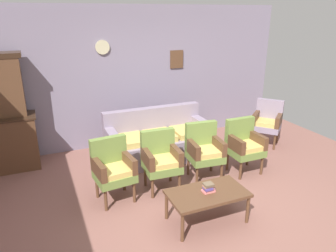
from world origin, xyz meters
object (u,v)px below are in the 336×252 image
at_px(armchair_near_couch_end, 204,149).
at_px(coffee_table, 207,195).
at_px(side_cabinet, 2,144).
at_px(armchair_row_middle, 161,158).
at_px(armchair_by_doorway, 113,167).
at_px(armchair_near_cabinet, 244,144).
at_px(book_stack_on_table, 208,188).
at_px(floral_couch, 158,141).
at_px(wingback_chair_by_fireplace, 267,121).

relative_size(armchair_near_couch_end, coffee_table, 0.90).
bearing_deg(side_cabinet, coffee_table, -46.82).
xyz_separation_m(side_cabinet, armchair_row_middle, (2.22, -1.62, 0.03)).
bearing_deg(armchair_by_doorway, armchair_near_cabinet, -0.36).
relative_size(armchair_row_middle, coffee_table, 0.90).
distance_m(armchair_near_couch_end, book_stack_on_table, 1.17).
relative_size(armchair_near_couch_end, book_stack_on_table, 5.69).
bearing_deg(armchair_by_doorway, coffee_table, -45.62).
bearing_deg(side_cabinet, armchair_near_cabinet, -23.94).
xyz_separation_m(armchair_row_middle, coffee_table, (0.23, -1.00, -0.12)).
relative_size(floral_couch, coffee_table, 1.86).
bearing_deg(floral_couch, book_stack_on_table, -92.94).
xyz_separation_m(armchair_by_doorway, armchair_near_cabinet, (2.21, -0.01, 0.00)).
bearing_deg(floral_couch, coffee_table, -93.28).
bearing_deg(armchair_by_doorway, armchair_row_middle, 1.03).
relative_size(side_cabinet, armchair_by_doorway, 1.28).
xyz_separation_m(floral_couch, wingback_chair_by_fireplace, (2.28, -0.24, 0.17)).
height_order(armchair_by_doorway, wingback_chair_by_fireplace, same).
height_order(floral_couch, armchair_row_middle, same).
bearing_deg(coffee_table, armchair_near_couch_end, 62.98).
bearing_deg(armchair_near_couch_end, armchair_row_middle, -176.22).
relative_size(armchair_row_middle, armchair_near_cabinet, 1.00).
xyz_separation_m(side_cabinet, wingback_chair_by_fireplace, (4.85, -0.84, 0.03)).
xyz_separation_m(floral_couch, armchair_near_couch_end, (0.42, -0.96, 0.17)).
bearing_deg(armchair_near_couch_end, side_cabinet, 152.35).
bearing_deg(coffee_table, wingback_chair_by_fireplace, 36.60).
bearing_deg(armchair_near_couch_end, armchair_near_cabinet, -6.21).
height_order(floral_couch, armchair_near_cabinet, same).
xyz_separation_m(armchair_by_doorway, book_stack_on_table, (0.98, -0.98, -0.02)).
distance_m(coffee_table, book_stack_on_table, 0.10).
distance_m(armchair_near_couch_end, coffee_table, 1.19).
xyz_separation_m(armchair_near_cabinet, coffee_table, (-1.25, -0.97, -0.12)).
bearing_deg(armchair_near_cabinet, floral_couch, 137.51).
distance_m(armchair_by_doorway, armchair_near_cabinet, 2.21).
distance_m(armchair_near_cabinet, coffee_table, 1.59).
bearing_deg(armchair_by_doorway, side_cabinet, 132.43).
relative_size(side_cabinet, armchair_row_middle, 1.28).
bearing_deg(book_stack_on_table, armchair_near_couch_end, 63.42).
xyz_separation_m(floral_couch, armchair_near_cabinet, (1.13, -1.04, 0.17)).
relative_size(floral_couch, wingback_chair_by_fireplace, 2.07).
height_order(side_cabinet, armchair_near_couch_end, side_cabinet).
height_order(side_cabinet, armchair_row_middle, side_cabinet).
distance_m(side_cabinet, armchair_near_couch_end, 3.38).
relative_size(side_cabinet, wingback_chair_by_fireplace, 1.28).
bearing_deg(armchair_near_cabinet, armchair_near_couch_end, 173.79).
height_order(side_cabinet, book_stack_on_table, side_cabinet).
relative_size(floral_couch, armchair_row_middle, 2.07).
bearing_deg(armchair_row_middle, armchair_near_couch_end, 3.78).
bearing_deg(floral_couch, armchair_by_doorway, -136.53).
relative_size(armchair_by_doorway, wingback_chair_by_fireplace, 1.00).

